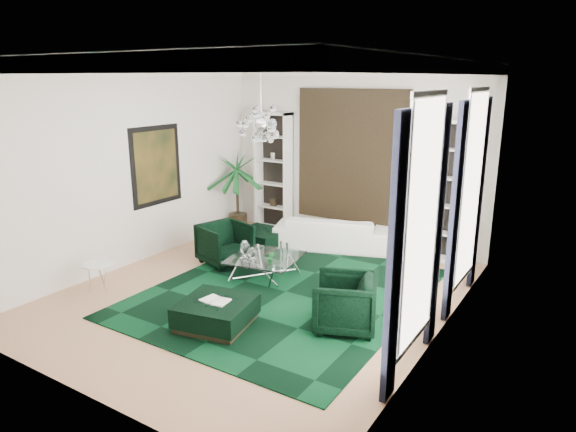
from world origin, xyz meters
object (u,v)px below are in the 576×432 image
Objects in this scene: ottoman_front at (216,313)px; palm at (237,181)px; armchair_right at (345,303)px; sofa at (331,232)px; side_table at (99,278)px; ottoman_side at (261,239)px; armchair_left at (225,244)px; coffee_table at (265,267)px.

palm is (-2.80, 4.15, 1.00)m from ottoman_front.
armchair_right is 1.90m from ottoman_front.
side_table is at bearing 42.25° from sofa.
ottoman_side is at bearing -33.58° from palm.
armchair_left is 2.44m from side_table.
palm is (-1.22, 2.00, 0.79)m from armchair_left.
armchair_left is 1.18m from ottoman_side.
side_table is at bearing -106.40° from ottoman_side.
coffee_table is (-2.11, 1.00, -0.20)m from armchair_right.
ottoman_side is (-1.07, 1.38, -0.01)m from coffee_table.
armchair_left is at bearing 168.85° from coffee_table.
armchair_right is 0.99× the size of ottoman_side.
sofa is 2.66× the size of ottoman_side.
palm reaches higher than armchair_left.
coffee_table is (-0.23, -2.18, -0.14)m from sofa.
side_table is 0.22× the size of palm.
coffee_table is 1.99m from ottoman_front.
ottoman_front is at bearing -127.56° from armchair_left.
armchair_right is 4.30m from side_table.
armchair_right is 2.34m from coffee_table.
coffee_table is at bearing -52.19° from ottoman_side.
ottoman_side is at bearing 14.38° from armchair_left.
sofa is at bearing 61.37° from side_table.
armchair_right reaches higher than side_table.
sofa is at bearing 31.88° from ottoman_side.
sofa is 2.70m from palm.
side_table is (-2.07, -2.02, 0.04)m from coffee_table.
sofa is 2.68× the size of armchair_left.
coffee_table is 1.74m from ottoman_side.
palm is at bearing 47.86° from armchair_left.
sofa is 1.00× the size of palm.
palm is (-4.44, 3.21, 0.79)m from armchair_right.
armchair_right is at bearing 29.77° from ottoman_front.
ottoman_side is (-3.17, 2.37, -0.21)m from armchair_right.
armchair_right is 0.37× the size of palm.
palm is at bearing 146.42° from ottoman_side.
sofa is 2.20m from coffee_table.
side_table is at bearing -135.65° from coffee_table.
ottoman_side is 1.82m from palm.
armchair_left reaches higher than side_table.
armchair_left is 0.99× the size of ottoman_side.
armchair_left is 3.44m from armchair_right.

